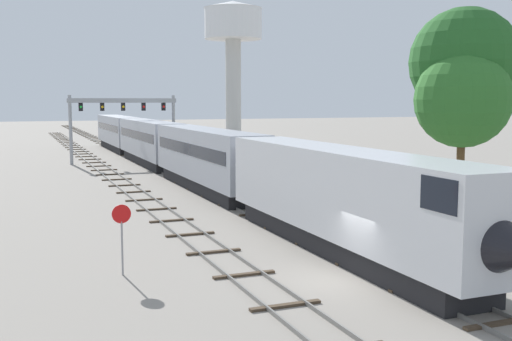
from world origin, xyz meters
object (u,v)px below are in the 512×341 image
Objects in this scene: signal_gantry at (123,113)px; water_tower at (233,32)px; stop_sign at (122,229)px; passenger_train at (172,147)px; trackside_tree_mid at (464,63)px; trackside_tree_left at (463,100)px.

water_tower is at bearing 50.41° from signal_gantry.
water_tower reaches higher than stop_sign.
water_tower is at bearing 63.09° from passenger_train.
signal_gantry reaches higher than passenger_train.
trackside_tree_left is at bearing -130.87° from trackside_tree_mid.
water_tower is (23.07, 27.90, 12.67)m from signal_gantry.
trackside_tree_left is 3.54m from trackside_tree_mid.
passenger_train is 27.01m from trackside_tree_left.
trackside_tree_left is at bearing -94.76° from water_tower.
trackside_tree_mid is (27.11, 12.22, 7.86)m from stop_sign.
signal_gantry is 4.20× the size of stop_sign.
stop_sign is at bearing -99.73° from signal_gantry.
trackside_tree_left reaches higher than stop_sign.
trackside_tree_left is (25.61, 10.49, 5.16)m from stop_sign.
passenger_train is 6.15× the size of trackside_tree_mid.
passenger_train is at bearing -80.27° from signal_gantry.
trackside_tree_left is at bearing -54.14° from passenger_train.
signal_gantry is at bearing 80.27° from stop_sign.
trackside_tree_mid is (-3.72, -60.88, -8.54)m from water_tower.
water_tower is 63.82m from trackside_tree_left.
water_tower is at bearing 85.24° from trackside_tree_left.
signal_gantry is at bearing -129.59° from water_tower.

